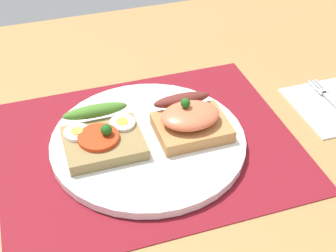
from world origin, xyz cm
name	(u,v)px	position (x,y,z in cm)	size (l,w,h in cm)	color
ground_plane	(149,154)	(0.00, 0.00, -1.60)	(120.00, 90.00, 3.20)	#9F7642
placemat	(148,145)	(0.00, 0.00, 0.15)	(42.24, 33.89, 0.30)	maroon
plate	(148,141)	(0.00, 0.00, 0.91)	(27.92, 27.92, 1.21)	white
sandwich_egg_tomato	(101,135)	(-6.40, 1.24, 2.83)	(10.77, 10.36, 3.89)	olive
sandwich_salmon	(190,119)	(6.25, -0.19, 3.54)	(10.28, 9.61, 5.67)	#B57B45
fork	(334,102)	(30.92, 0.19, 0.76)	(1.62, 14.08, 0.32)	#B7B7BC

